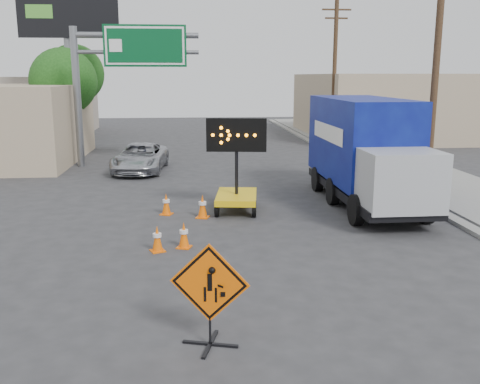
{
  "coord_description": "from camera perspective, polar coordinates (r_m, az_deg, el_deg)",
  "views": [
    {
      "loc": [
        -1.0,
        -9.29,
        4.47
      ],
      "look_at": [
        0.2,
        3.53,
        1.67
      ],
      "focal_mm": 40.0,
      "sensor_mm": 36.0,
      "label": 1
    }
  ],
  "objects": [
    {
      "name": "ground",
      "position": [
        10.35,
        0.75,
        -13.28
      ],
      "size": [
        100.0,
        100.0,
        0.0
      ],
      "primitive_type": "plane",
      "color": "#2D2D30",
      "rests_on": "ground"
    },
    {
      "name": "utility_pole_near",
      "position": [
        21.28,
        20.15,
        12.14
      ],
      "size": [
        1.8,
        0.26,
        9.0
      ],
      "color": "#4D3221",
      "rests_on": "ground"
    },
    {
      "name": "highway_gantry",
      "position": [
        27.46,
        -12.86,
        13.24
      ],
      "size": [
        6.18,
        0.38,
        6.9
      ],
      "color": "slate",
      "rests_on": "ground"
    },
    {
      "name": "arrow_board",
      "position": [
        17.91,
        -0.37,
        0.12
      ],
      "size": [
        1.97,
        2.35,
        3.13
      ],
      "rotation": [
        0.0,
        0.0,
        -0.13
      ],
      "color": "#E5B90C",
      "rests_on": "ground"
    },
    {
      "name": "tree_left_near",
      "position": [
        32.06,
        -18.3,
        11.13
      ],
      "size": [
        3.71,
        3.71,
        6.03
      ],
      "color": "#4D3221",
      "rests_on": "ground"
    },
    {
      "name": "box_truck",
      "position": [
        19.22,
        13.21,
        3.61
      ],
      "size": [
        2.51,
        7.79,
        3.7
      ],
      "rotation": [
        0.0,
        0.0,
        0.0
      ],
      "color": "black",
      "rests_on": "ground"
    },
    {
      "name": "pickup_truck",
      "position": [
        25.89,
        -10.57,
        3.62
      ],
      "size": [
        2.6,
        4.95,
        1.33
      ],
      "primitive_type": "imported",
      "rotation": [
        0.0,
        0.0,
        -0.09
      ],
      "color": "#B5B7BD",
      "rests_on": "ground"
    },
    {
      "name": "cone_b",
      "position": [
        14.05,
        -8.82,
        -4.93
      ],
      "size": [
        0.46,
        0.46,
        0.69
      ],
      "rotation": [
        0.0,
        0.0,
        0.38
      ],
      "color": "#F76105",
      "rests_on": "ground"
    },
    {
      "name": "billboard",
      "position": [
        36.03,
        -17.82,
        16.31
      ],
      "size": [
        6.1,
        0.54,
        9.85
      ],
      "color": "slate",
      "rests_on": "ground"
    },
    {
      "name": "construction_sign",
      "position": [
        9.02,
        -3.26,
        -10.68
      ],
      "size": [
        1.32,
        0.94,
        1.8
      ],
      "rotation": [
        0.0,
        0.0,
        -0.28
      ],
      "color": "black",
      "rests_on": "ground"
    },
    {
      "name": "cone_a",
      "position": [
        14.25,
        -6.01,
        -4.58
      ],
      "size": [
        0.45,
        0.45,
        0.7
      ],
      "rotation": [
        0.0,
        0.0,
        -0.31
      ],
      "color": "#F76105",
      "rests_on": "ground"
    },
    {
      "name": "storefront_left_far",
      "position": [
        45.55,
        -23.49,
        8.43
      ],
      "size": [
        12.0,
        10.0,
        4.4
      ],
      "primitive_type": "cube",
      "color": "#A29587",
      "rests_on": "ground"
    },
    {
      "name": "cone_c",
      "position": [
        17.18,
        -4.02,
        -1.52
      ],
      "size": [
        0.48,
        0.48,
        0.76
      ],
      "rotation": [
        0.0,
        0.0,
        -0.31
      ],
      "color": "#F76105",
      "rests_on": "ground"
    },
    {
      "name": "tree_left_far",
      "position": [
        40.09,
        -17.22,
        11.93
      ],
      "size": [
        4.1,
        4.1,
        6.66
      ],
      "color": "#4D3221",
      "rests_on": "ground"
    },
    {
      "name": "utility_pole_far",
      "position": [
        34.48,
        10.04,
        12.46
      ],
      "size": [
        1.8,
        0.26,
        9.0
      ],
      "color": "#4D3221",
      "rests_on": "ground"
    },
    {
      "name": "cone_d",
      "position": [
        17.7,
        -7.87,
        -1.26
      ],
      "size": [
        0.47,
        0.47,
        0.72
      ],
      "rotation": [
        0.0,
        0.0,
        -0.39
      ],
      "color": "#F76105",
      "rests_on": "ground"
    },
    {
      "name": "curb_right",
      "position": [
        26.01,
        13.14,
        2.2
      ],
      "size": [
        0.4,
        60.0,
        0.12
      ],
      "primitive_type": "cube",
      "color": "gray",
      "rests_on": "ground"
    },
    {
      "name": "sidewalk_right",
      "position": [
        26.82,
        17.81,
        2.26
      ],
      "size": [
        4.0,
        60.0,
        0.15
      ],
      "primitive_type": "cube",
      "color": "gray",
      "rests_on": "ground"
    },
    {
      "name": "building_right_far",
      "position": [
        41.76,
        14.44,
        8.93
      ],
      "size": [
        10.0,
        14.0,
        4.6
      ],
      "primitive_type": "cube",
      "color": "tan",
      "rests_on": "ground"
    }
  ]
}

